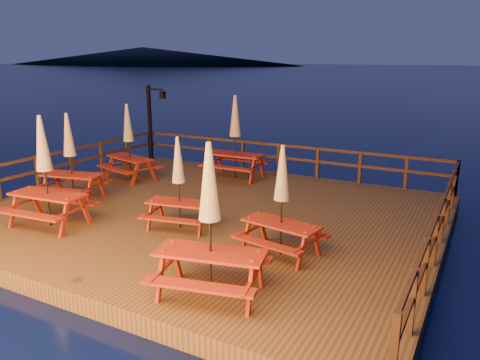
{
  "coord_description": "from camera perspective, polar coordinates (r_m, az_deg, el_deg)",
  "views": [
    {
      "loc": [
        6.57,
        -10.24,
        4.52
      ],
      "look_at": [
        0.72,
        0.6,
        1.24
      ],
      "focal_mm": 35.0,
      "sensor_mm": 36.0,
      "label": 1
    }
  ],
  "objects": [
    {
      "name": "picnic_table_4",
      "position": [
        9.76,
        5.1,
        -2.33
      ],
      "size": [
        1.87,
        1.63,
        2.38
      ],
      "rotation": [
        0.0,
        0.0,
        -0.17
      ],
      "color": "#98250D",
      "rests_on": "deck"
    },
    {
      "name": "headland_left",
      "position": [
        260.46,
        -11.75,
        14.59
      ],
      "size": [
        180.0,
        84.0,
        9.0
      ],
      "primitive_type": "ellipsoid",
      "color": "black",
      "rests_on": "ground"
    },
    {
      "name": "picnic_table_6",
      "position": [
        16.04,
        -0.58,
        5.43
      ],
      "size": [
        2.03,
        1.69,
        2.85
      ],
      "rotation": [
        0.0,
        0.0,
        0.02
      ],
      "color": "#98250D",
      "rests_on": "deck"
    },
    {
      "name": "deck",
      "position": [
        12.91,
        -4.08,
        -4.69
      ],
      "size": [
        12.0,
        10.0,
        0.4
      ],
      "primitive_type": "cube",
      "color": "#4C2F18",
      "rests_on": "ground"
    },
    {
      "name": "railing",
      "position": [
        14.1,
        -0.29,
        1.13
      ],
      "size": [
        11.8,
        9.75,
        1.1
      ],
      "color": "#372111",
      "rests_on": "deck"
    },
    {
      "name": "picnic_table_1",
      "position": [
        8.02,
        -3.69,
        -4.71
      ],
      "size": [
        2.24,
        1.98,
        2.76
      ],
      "rotation": [
        0.0,
        0.0,
        0.23
      ],
      "color": "#98250D",
      "rests_on": "deck"
    },
    {
      "name": "deck_piles",
      "position": [
        13.09,
        -4.04,
        -6.76
      ],
      "size": [
        11.44,
        9.44,
        1.4
      ],
      "color": "#372111",
      "rests_on": "ground"
    },
    {
      "name": "lamp_post",
      "position": [
        19.16,
        -10.6,
        7.68
      ],
      "size": [
        0.85,
        0.18,
        3.0
      ],
      "color": "black",
      "rests_on": "deck"
    },
    {
      "name": "picnic_table_3",
      "position": [
        14.45,
        -20.01,
        2.85
      ],
      "size": [
        2.07,
        1.84,
        2.55
      ],
      "rotation": [
        0.0,
        0.0,
        0.23
      ],
      "color": "#98250D",
      "rests_on": "deck"
    },
    {
      "name": "picnic_table_2",
      "position": [
        16.31,
        -13.42,
        4.68
      ],
      "size": [
        2.12,
        1.89,
        2.58
      ],
      "rotation": [
        0.0,
        0.0,
        -0.25
      ],
      "color": "#98250D",
      "rests_on": "deck"
    },
    {
      "name": "picnic_table_5",
      "position": [
        12.34,
        -22.69,
        1.17
      ],
      "size": [
        2.08,
        1.77,
        2.76
      ],
      "rotation": [
        0.0,
        0.0,
        0.1
      ],
      "color": "#98250D",
      "rests_on": "deck"
    },
    {
      "name": "ground",
      "position": [
        12.98,
        -4.07,
        -5.53
      ],
      "size": [
        500.0,
        500.0,
        0.0
      ],
      "primitive_type": "plane",
      "color": "black",
      "rests_on": "ground"
    },
    {
      "name": "picnic_table_0",
      "position": [
        11.35,
        -7.47,
        -0.21
      ],
      "size": [
        1.83,
        1.61,
        2.28
      ],
      "rotation": [
        0.0,
        0.0,
        0.2
      ],
      "color": "#98250D",
      "rests_on": "deck"
    }
  ]
}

